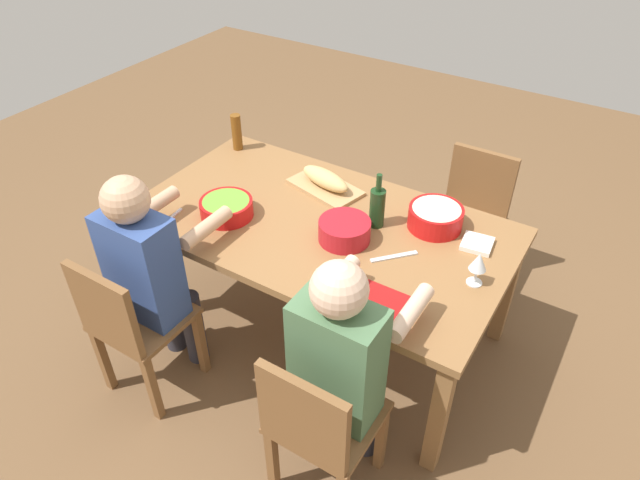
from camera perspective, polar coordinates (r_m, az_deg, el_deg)
name	(u,v)px	position (r m, az deg, el deg)	size (l,w,h in m)	color
ground_plane	(320,325)	(3.34, 0.00, -8.55)	(8.00, 8.00, 0.00)	brown
dining_table	(320,234)	(2.90, 0.00, 0.57)	(1.89, 1.06, 0.74)	olive
chair_far_right	(471,213)	(3.48, 14.85, 2.59)	(0.40, 0.40, 0.85)	brown
chair_near_right	(317,426)	(2.34, -0.26, -18.09)	(0.40, 0.40, 0.85)	brown
diner_near_right	(342,358)	(2.26, 2.26, -11.75)	(0.41, 0.53, 1.20)	#2D2D38
chair_near_left	(130,323)	(2.83, -18.53, -7.89)	(0.40, 0.40, 0.85)	brown
diner_near_left	(150,266)	(2.77, -16.68, -2.55)	(0.41, 0.53, 1.20)	#2D2D38
serving_bowl_pasta	(436,216)	(2.85, 11.51, 2.34)	(0.27, 0.27, 0.11)	red
serving_bowl_salad	(226,207)	(2.91, -9.35, 3.27)	(0.27, 0.27, 0.09)	red
serving_bowl_greens	(344,229)	(2.71, 2.47, 1.07)	(0.25, 0.25, 0.10)	#B21923
cutting_board	(325,187)	(3.10, 0.53, 5.29)	(0.40, 0.22, 0.02)	tan
bread_loaf	(325,179)	(3.07, 0.53, 6.16)	(0.32, 0.11, 0.09)	tan
wine_bottle	(377,207)	(2.79, 5.75, 3.34)	(0.08, 0.08, 0.29)	#193819
beer_bottle	(237,132)	(3.48, -8.35, 10.64)	(0.06, 0.06, 0.22)	brown
wine_glass	(478,263)	(2.52, 15.59, -2.21)	(0.08, 0.08, 0.17)	silver
placemat_near_right	(378,304)	(2.41, 5.87, -6.42)	(0.32, 0.23, 0.01)	maroon
fork_near_left	(171,218)	(2.98, -14.68, 2.19)	(0.02, 0.17, 0.01)	silver
carving_knife	(394,257)	(2.66, 7.42, -1.66)	(0.23, 0.02, 0.01)	silver
napkin_stack	(477,244)	(2.80, 15.47, -0.36)	(0.14, 0.14, 0.02)	white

